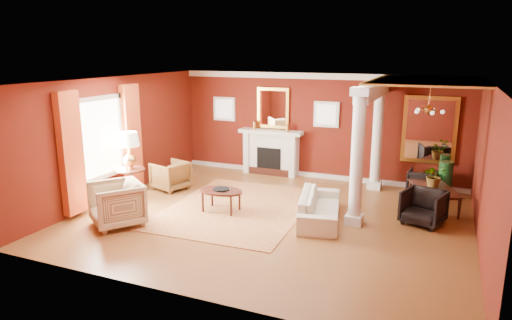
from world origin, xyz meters
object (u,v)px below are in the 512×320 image
at_px(side_table, 130,154).
at_px(armchair_leopard, 170,174).
at_px(dining_table, 435,192).
at_px(sofa, 320,202).
at_px(armchair_stripe, 116,202).
at_px(coffee_table, 221,192).

bearing_deg(side_table, armchair_leopard, 71.55).
relative_size(armchair_leopard, dining_table, 0.57).
xyz_separation_m(sofa, armchair_leopard, (-4.12, 0.66, 0.01)).
bearing_deg(armchair_stripe, coffee_table, 80.85).
distance_m(side_table, dining_table, 7.04).
distance_m(sofa, armchair_stripe, 4.19).
distance_m(armchair_leopard, dining_table, 6.40).
height_order(armchair_stripe, coffee_table, armchair_stripe).
relative_size(sofa, dining_table, 1.42).
bearing_deg(dining_table, sofa, 106.41).
bearing_deg(armchair_leopard, sofa, 97.84).
bearing_deg(sofa, coffee_table, 86.86).
bearing_deg(sofa, dining_table, -64.27).
xyz_separation_m(sofa, side_table, (-4.49, -0.43, 0.74)).
bearing_deg(coffee_table, armchair_stripe, -135.64).
relative_size(armchair_stripe, side_table, 0.60).
height_order(coffee_table, dining_table, dining_table).
bearing_deg(armchair_leopard, coffee_table, 80.34).
relative_size(armchair_leopard, coffee_table, 0.82).
height_order(coffee_table, side_table, side_table).
height_order(sofa, coffee_table, sofa).
height_order(armchair_leopard, armchair_stripe, armchair_stripe).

